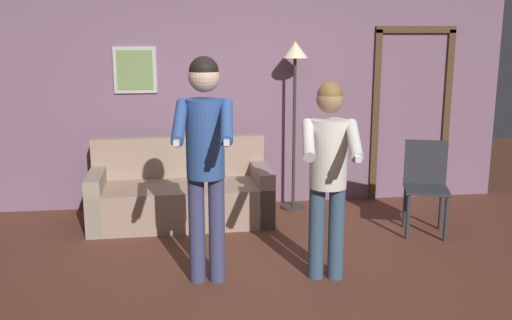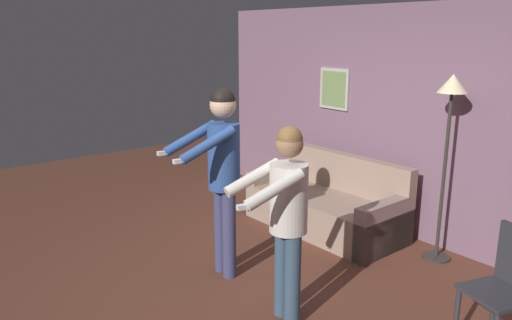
{
  "view_description": "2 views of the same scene",
  "coord_description": "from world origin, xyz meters",
  "px_view_note": "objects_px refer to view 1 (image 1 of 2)",
  "views": [
    {
      "loc": [
        -0.66,
        -4.34,
        1.94
      ],
      "look_at": [
        -0.07,
        0.02,
        1.0
      ],
      "focal_mm": 40.0,
      "sensor_mm": 36.0,
      "label": 1
    },
    {
      "loc": [
        3.21,
        -2.51,
        2.29
      ],
      "look_at": [
        0.13,
        -0.07,
        1.28
      ],
      "focal_mm": 35.0,
      "sensor_mm": 36.0,
      "label": 2
    }
  ],
  "objects_px": {
    "couch": "(181,196)",
    "person_standing_right": "(328,164)",
    "person_standing_left": "(205,147)",
    "dining_chair_distant": "(426,181)",
    "torchiere_lamp": "(295,76)"
  },
  "relations": [
    {
      "from": "couch",
      "to": "person_standing_right",
      "type": "distance_m",
      "value": 2.17
    },
    {
      "from": "person_standing_left",
      "to": "dining_chair_distant",
      "type": "bearing_deg",
      "value": 22.82
    },
    {
      "from": "person_standing_left",
      "to": "person_standing_right",
      "type": "distance_m",
      "value": 0.98
    },
    {
      "from": "couch",
      "to": "dining_chair_distant",
      "type": "bearing_deg",
      "value": -15.49
    },
    {
      "from": "person_standing_right",
      "to": "dining_chair_distant",
      "type": "distance_m",
      "value": 1.69
    },
    {
      "from": "person_standing_left",
      "to": "couch",
      "type": "bearing_deg",
      "value": 97.03
    },
    {
      "from": "couch",
      "to": "torchiere_lamp",
      "type": "distance_m",
      "value": 1.82
    },
    {
      "from": "person_standing_left",
      "to": "person_standing_right",
      "type": "relative_size",
      "value": 1.12
    },
    {
      "from": "torchiere_lamp",
      "to": "dining_chair_distant",
      "type": "distance_m",
      "value": 1.82
    },
    {
      "from": "person_standing_left",
      "to": "person_standing_right",
      "type": "height_order",
      "value": "person_standing_left"
    },
    {
      "from": "torchiere_lamp",
      "to": "person_standing_left",
      "type": "relative_size",
      "value": 1.05
    },
    {
      "from": "couch",
      "to": "person_standing_right",
      "type": "bearing_deg",
      "value": -55.34
    },
    {
      "from": "torchiere_lamp",
      "to": "person_standing_right",
      "type": "distance_m",
      "value": 2.08
    },
    {
      "from": "couch",
      "to": "person_standing_right",
      "type": "xyz_separation_m",
      "value": [
        1.17,
        -1.69,
        0.69
      ]
    },
    {
      "from": "torchiere_lamp",
      "to": "person_standing_right",
      "type": "relative_size",
      "value": 1.18
    }
  ]
}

